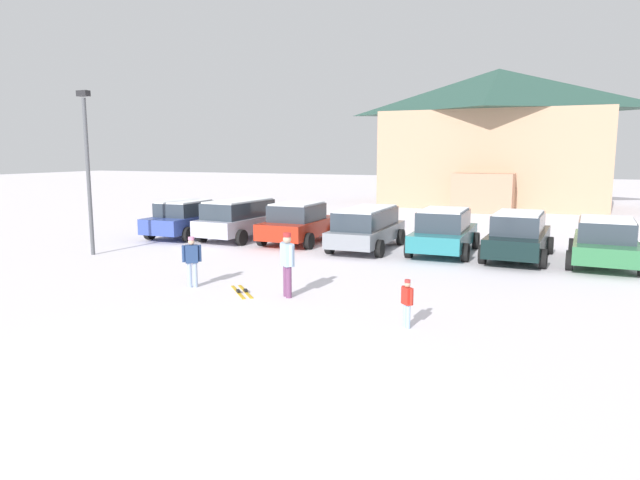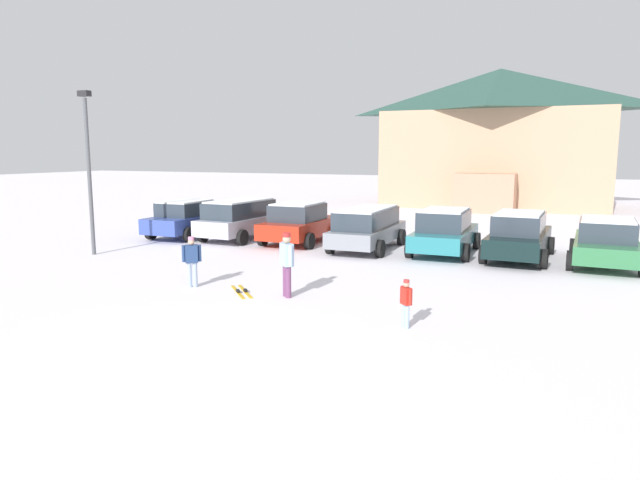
{
  "view_description": "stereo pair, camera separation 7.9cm",
  "coord_description": "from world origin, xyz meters",
  "px_view_note": "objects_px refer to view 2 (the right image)",
  "views": [
    {
      "loc": [
        5.69,
        -7.24,
        3.7
      ],
      "look_at": [
        -0.9,
        8.0,
        1.13
      ],
      "focal_mm": 32.0,
      "sensor_mm": 36.0,
      "label": 1
    },
    {
      "loc": [
        5.77,
        -7.21,
        3.7
      ],
      "look_at": [
        -0.9,
        8.0,
        1.13
      ],
      "focal_mm": 32.0,
      "sensor_mm": 36.0,
      "label": 2
    }
  ],
  "objects_px": {
    "parked_silver_wagon": "(240,218)",
    "parked_teal_hatchback": "(445,231)",
    "ski_lodge": "(498,137)",
    "skier_teen_in_navy_coat": "(192,259)",
    "lamp_post": "(89,164)",
    "parked_blue_hatchback": "(188,218)",
    "pair_of_skis": "(242,291)",
    "parked_black_sedan": "(519,235)",
    "parked_green_coupe": "(606,242)",
    "parked_grey_wagon": "(367,227)",
    "parked_red_sedan": "(299,223)",
    "skier_child_in_red_jacket": "(406,301)",
    "skier_adult_in_blue_parka": "(287,261)"
  },
  "relations": [
    {
      "from": "parked_grey_wagon",
      "to": "parked_black_sedan",
      "type": "bearing_deg",
      "value": 2.15
    },
    {
      "from": "pair_of_skis",
      "to": "skier_child_in_red_jacket",
      "type": "bearing_deg",
      "value": -14.78
    },
    {
      "from": "skier_adult_in_blue_parka",
      "to": "skier_teen_in_navy_coat",
      "type": "relative_size",
      "value": 1.19
    },
    {
      "from": "parked_black_sedan",
      "to": "pair_of_skis",
      "type": "bearing_deg",
      "value": -128.66
    },
    {
      "from": "skier_child_in_red_jacket",
      "to": "lamp_post",
      "type": "height_order",
      "value": "lamp_post"
    },
    {
      "from": "skier_adult_in_blue_parka",
      "to": "parked_grey_wagon",
      "type": "bearing_deg",
      "value": 93.47
    },
    {
      "from": "parked_blue_hatchback",
      "to": "parked_grey_wagon",
      "type": "distance_m",
      "value": 8.32
    },
    {
      "from": "ski_lodge",
      "to": "parked_black_sedan",
      "type": "distance_m",
      "value": 21.02
    },
    {
      "from": "parked_silver_wagon",
      "to": "parked_teal_hatchback",
      "type": "relative_size",
      "value": 0.96
    },
    {
      "from": "parked_red_sedan",
      "to": "skier_teen_in_navy_coat",
      "type": "distance_m",
      "value": 8.18
    },
    {
      "from": "skier_adult_in_blue_parka",
      "to": "lamp_post",
      "type": "bearing_deg",
      "value": 163.91
    },
    {
      "from": "parked_black_sedan",
      "to": "parked_blue_hatchback",
      "type": "bearing_deg",
      "value": -179.19
    },
    {
      "from": "parked_teal_hatchback",
      "to": "parked_green_coupe",
      "type": "distance_m",
      "value": 5.29
    },
    {
      "from": "parked_teal_hatchback",
      "to": "lamp_post",
      "type": "xyz_separation_m",
      "value": [
        -11.66,
        -5.28,
        2.43
      ]
    },
    {
      "from": "ski_lodge",
      "to": "skier_teen_in_navy_coat",
      "type": "height_order",
      "value": "ski_lodge"
    },
    {
      "from": "parked_black_sedan",
      "to": "parked_green_coupe",
      "type": "height_order",
      "value": "parked_black_sedan"
    },
    {
      "from": "lamp_post",
      "to": "parked_blue_hatchback",
      "type": "bearing_deg",
      "value": 84.69
    },
    {
      "from": "parked_green_coupe",
      "to": "lamp_post",
      "type": "height_order",
      "value": "lamp_post"
    },
    {
      "from": "ski_lodge",
      "to": "skier_teen_in_navy_coat",
      "type": "xyz_separation_m",
      "value": [
        -4.66,
        -28.37,
        -3.88
      ]
    },
    {
      "from": "skier_adult_in_blue_parka",
      "to": "pair_of_skis",
      "type": "relative_size",
      "value": 1.27
    },
    {
      "from": "parked_red_sedan",
      "to": "lamp_post",
      "type": "bearing_deg",
      "value": -136.66
    },
    {
      "from": "parked_grey_wagon",
      "to": "parked_green_coupe",
      "type": "relative_size",
      "value": 1.06
    },
    {
      "from": "ski_lodge",
      "to": "lamp_post",
      "type": "height_order",
      "value": "ski_lodge"
    },
    {
      "from": "parked_red_sedan",
      "to": "parked_black_sedan",
      "type": "bearing_deg",
      "value": -1.29
    },
    {
      "from": "parked_silver_wagon",
      "to": "parked_green_coupe",
      "type": "height_order",
      "value": "parked_silver_wagon"
    },
    {
      "from": "parked_teal_hatchback",
      "to": "ski_lodge",
      "type": "bearing_deg",
      "value": 91.79
    },
    {
      "from": "ski_lodge",
      "to": "skier_teen_in_navy_coat",
      "type": "bearing_deg",
      "value": -99.34
    },
    {
      "from": "parked_blue_hatchback",
      "to": "skier_adult_in_blue_parka",
      "type": "bearing_deg",
      "value": -41.15
    },
    {
      "from": "parked_teal_hatchback",
      "to": "pair_of_skis",
      "type": "height_order",
      "value": "parked_teal_hatchback"
    },
    {
      "from": "parked_green_coupe",
      "to": "skier_child_in_red_jacket",
      "type": "distance_m",
      "value": 10.05
    },
    {
      "from": "parked_green_coupe",
      "to": "skier_child_in_red_jacket",
      "type": "xyz_separation_m",
      "value": [
        -4.21,
        -9.13,
        -0.21
      ]
    },
    {
      "from": "parked_blue_hatchback",
      "to": "pair_of_skis",
      "type": "distance_m",
      "value": 10.76
    },
    {
      "from": "parked_black_sedan",
      "to": "skier_teen_in_navy_coat",
      "type": "height_order",
      "value": "parked_black_sedan"
    },
    {
      "from": "parked_grey_wagon",
      "to": "pair_of_skis",
      "type": "xyz_separation_m",
      "value": [
        -0.87,
        -7.72,
        -0.85
      ]
    },
    {
      "from": "parked_grey_wagon",
      "to": "skier_adult_in_blue_parka",
      "type": "bearing_deg",
      "value": -86.53
    },
    {
      "from": "parked_blue_hatchback",
      "to": "parked_teal_hatchback",
      "type": "relative_size",
      "value": 0.98
    },
    {
      "from": "parked_black_sedan",
      "to": "skier_child_in_red_jacket",
      "type": "relative_size",
      "value": 4.57
    },
    {
      "from": "parked_teal_hatchback",
      "to": "skier_adult_in_blue_parka",
      "type": "bearing_deg",
      "value": -106.91
    },
    {
      "from": "ski_lodge",
      "to": "skier_adult_in_blue_parka",
      "type": "xyz_separation_m",
      "value": [
        -1.78,
        -28.28,
        -3.73
      ]
    },
    {
      "from": "lamp_post",
      "to": "skier_child_in_red_jacket",
      "type": "bearing_deg",
      "value": -17.4
    },
    {
      "from": "parked_black_sedan",
      "to": "skier_teen_in_navy_coat",
      "type": "distance_m",
      "value": 11.2
    },
    {
      "from": "parked_blue_hatchback",
      "to": "parked_grey_wagon",
      "type": "height_order",
      "value": "same"
    },
    {
      "from": "parked_grey_wagon",
      "to": "pair_of_skis",
      "type": "height_order",
      "value": "parked_grey_wagon"
    },
    {
      "from": "parked_red_sedan",
      "to": "pair_of_skis",
      "type": "bearing_deg",
      "value": -74.87
    },
    {
      "from": "parked_silver_wagon",
      "to": "parked_blue_hatchback",
      "type": "bearing_deg",
      "value": -174.62
    },
    {
      "from": "parked_black_sedan",
      "to": "skier_adult_in_blue_parka",
      "type": "distance_m",
      "value": 9.33
    },
    {
      "from": "parked_green_coupe",
      "to": "skier_teen_in_navy_coat",
      "type": "relative_size",
      "value": 3.23
    },
    {
      "from": "parked_black_sedan",
      "to": "parked_green_coupe",
      "type": "relative_size",
      "value": 1.05
    },
    {
      "from": "parked_silver_wagon",
      "to": "skier_child_in_red_jacket",
      "type": "xyz_separation_m",
      "value": [
        9.73,
        -9.24,
        -0.32
      ]
    },
    {
      "from": "parked_blue_hatchback",
      "to": "skier_adult_in_blue_parka",
      "type": "height_order",
      "value": "skier_adult_in_blue_parka"
    }
  ]
}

